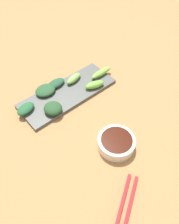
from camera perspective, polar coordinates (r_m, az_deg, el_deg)
tabletop at (r=0.78m, az=-1.77°, el=-0.48°), size 2.10×2.10×0.02m
sauce_bowl at (r=0.68m, az=6.92°, el=-7.81°), size 0.11×0.11×0.04m
serving_plate at (r=0.83m, az=-5.64°, el=4.88°), size 0.14×0.37×0.01m
broccoli_leafy_0 at (r=0.83m, az=-11.32°, el=5.54°), size 0.06×0.08×0.02m
broccoli_leafy_1 at (r=0.76m, az=-9.42°, el=0.95°), size 0.07×0.07×0.03m
broccoli_leafy_2 at (r=0.85m, az=-8.71°, el=7.28°), size 0.05×0.08×0.02m
broccoli_stalk_3 at (r=0.83m, az=1.32°, el=7.06°), size 0.05×0.08×0.02m
broccoli_stalk_4 at (r=0.86m, az=-4.11°, el=8.64°), size 0.05×0.08×0.02m
broccoli_stalk_5 at (r=0.89m, az=3.03°, el=10.12°), size 0.03×0.10×0.02m
broccoli_leafy_6 at (r=0.78m, az=-16.16°, el=0.81°), size 0.06×0.08×0.02m
chopsticks at (r=0.61m, az=8.59°, el=-25.26°), size 0.14×0.21×0.01m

